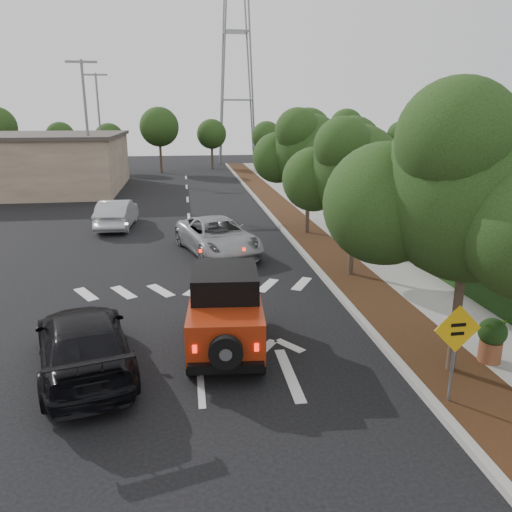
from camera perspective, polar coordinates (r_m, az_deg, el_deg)
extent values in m
plane|color=black|center=(11.41, -6.36, -13.99)|extent=(120.00, 120.00, 0.00)
cube|color=#9E9B93|center=(23.09, 4.01, 1.97)|extent=(0.20, 70.00, 0.15)
cube|color=black|center=(23.33, 6.41, 2.02)|extent=(1.80, 70.00, 0.12)
cube|color=gray|center=(23.87, 10.84, 2.15)|extent=(2.00, 70.00, 0.12)
cube|color=black|center=(24.28, 14.01, 3.02)|extent=(0.80, 70.00, 0.80)
cylinder|color=black|center=(13.69, -6.60, -6.88)|extent=(0.33, 0.79, 0.77)
cylinder|color=black|center=(13.68, -0.31, -6.78)|extent=(0.33, 0.79, 0.77)
cylinder|color=black|center=(11.51, -7.23, -11.55)|extent=(0.33, 0.79, 0.77)
cylinder|color=black|center=(11.50, 0.36, -11.44)|extent=(0.33, 0.79, 0.77)
cube|color=#9B270E|center=(12.35, -3.49, -6.77)|extent=(2.01, 3.67, 0.96)
cube|color=black|center=(12.34, -3.55, -2.89)|extent=(1.74, 2.07, 0.61)
cube|color=#9B270E|center=(13.63, -3.49, -4.86)|extent=(1.59, 1.11, 0.78)
cube|color=black|center=(10.87, -3.44, -12.65)|extent=(1.64, 0.31, 0.21)
cylinder|color=black|center=(10.55, -3.48, -10.95)|extent=(0.74, 0.27, 0.73)
cube|color=#FF190C|center=(10.75, -7.03, -10.52)|extent=(0.10, 0.05, 0.17)
cube|color=#FF190C|center=(10.74, 0.07, -10.41)|extent=(0.10, 0.05, 0.17)
imported|color=#97999E|center=(20.82, -4.42, 2.26)|extent=(3.80, 5.76, 1.47)
imported|color=black|center=(12.09, -19.12, -9.30)|extent=(3.09, 5.15, 1.40)
imported|color=#B0B3B8|center=(26.50, -15.62, 4.69)|extent=(1.77, 4.45, 1.44)
imported|color=#B8BCC0|center=(38.07, -20.46, 7.53)|extent=(4.27, 2.74, 1.35)
cylinder|color=slate|center=(10.71, 21.62, -10.80)|extent=(0.06, 0.06, 1.90)
cube|color=#E2A80B|center=(10.43, 22.05, -7.74)|extent=(0.97, 0.05, 0.97)
cube|color=black|center=(10.38, 22.16, -7.32)|extent=(0.31, 0.02, 0.07)
cube|color=black|center=(10.45, 22.05, -8.24)|extent=(0.27, 0.02, 0.07)
cylinder|color=brown|center=(12.97, 25.16, -9.82)|extent=(0.52, 0.52, 0.51)
sphere|color=black|center=(12.78, 25.42, -7.84)|extent=(0.64, 0.64, 0.64)
imported|color=black|center=(12.75, 25.46, -7.54)|extent=(0.55, 0.48, 0.61)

